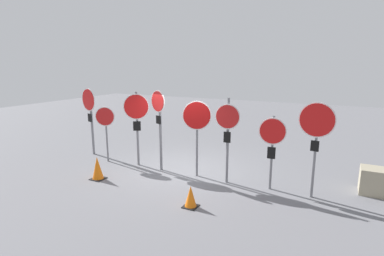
# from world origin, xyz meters

# --- Properties ---
(ground_plane) EXTENTS (40.00, 40.00, 0.00)m
(ground_plane) POSITION_xyz_m (0.00, 0.00, 0.00)
(ground_plane) COLOR slate
(stop_sign_0) EXTENTS (0.82, 0.25, 2.54)m
(stop_sign_0) POSITION_xyz_m (-3.99, 0.09, 1.78)
(stop_sign_0) COLOR slate
(stop_sign_0) RESTS_ON ground
(stop_sign_1) EXTENTS (0.62, 0.32, 1.98)m
(stop_sign_1) POSITION_xyz_m (-2.85, -0.34, 1.46)
(stop_sign_1) COLOR slate
(stop_sign_1) RESTS_ON ground
(stop_sign_2) EXTENTS (0.75, 0.46, 2.53)m
(stop_sign_2) POSITION_xyz_m (-1.63, -0.17, 1.77)
(stop_sign_2) COLOR slate
(stop_sign_2) RESTS_ON ground
(stop_sign_3) EXTENTS (0.65, 0.29, 2.63)m
(stop_sign_3) POSITION_xyz_m (-0.69, -0.23, 1.79)
(stop_sign_3) COLOR slate
(stop_sign_3) RESTS_ON ground
(stop_sign_4) EXTENTS (0.82, 0.35, 2.36)m
(stop_sign_4) POSITION_xyz_m (0.63, -0.21, 1.71)
(stop_sign_4) COLOR slate
(stop_sign_4) RESTS_ON ground
(stop_sign_5) EXTENTS (0.72, 0.16, 2.50)m
(stop_sign_5) POSITION_xyz_m (1.63, -0.28, 1.67)
(stop_sign_5) COLOR slate
(stop_sign_5) RESTS_ON ground
(stop_sign_6) EXTENTS (0.73, 0.16, 2.08)m
(stop_sign_6) POSITION_xyz_m (2.87, -0.19, 1.44)
(stop_sign_6) COLOR slate
(stop_sign_6) RESTS_ON ground
(stop_sign_7) EXTENTS (0.89, 0.18, 2.51)m
(stop_sign_7) POSITION_xyz_m (3.95, -0.23, 1.79)
(stop_sign_7) COLOR slate
(stop_sign_7) RESTS_ON ground
(traffic_cone_0) EXTENTS (0.35, 0.35, 0.54)m
(traffic_cone_0) POSITION_xyz_m (1.38, -2.10, 0.27)
(traffic_cone_0) COLOR black
(traffic_cone_0) RESTS_ON ground
(traffic_cone_1) EXTENTS (0.40, 0.40, 0.70)m
(traffic_cone_1) POSITION_xyz_m (-1.95, -1.75, 0.35)
(traffic_cone_1) COLOR black
(traffic_cone_1) RESTS_ON ground
(storage_crate) EXTENTS (0.85, 0.63, 0.71)m
(storage_crate) POSITION_xyz_m (5.49, 0.79, 0.35)
(storage_crate) COLOR #9E937A
(storage_crate) RESTS_ON ground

